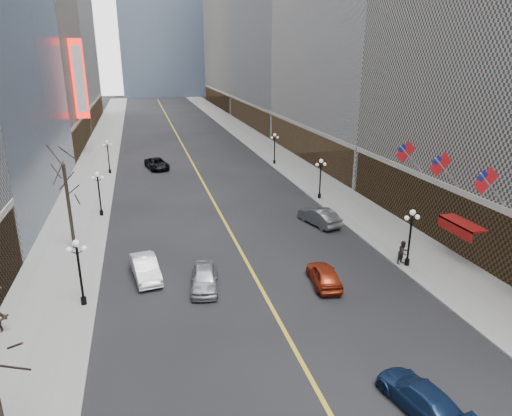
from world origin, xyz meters
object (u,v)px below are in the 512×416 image
streetlamp_east_3 (275,145)px  car_sb_far (319,216)px  car_nb_near (205,278)px  car_nb_far (157,164)px  streetlamp_east_2 (320,175)px  car_sb_mid (324,275)px  streetlamp_west_1 (79,266)px  streetlamp_west_3 (108,153)px  car_nb_mid (145,268)px  streetlamp_east_1 (410,232)px  car_sb_near (420,396)px  streetlamp_west_2 (99,189)px

streetlamp_east_3 → car_sb_far: streetlamp_east_3 is taller
streetlamp_east_3 → car_nb_near: 38.86m
car_sb_far → car_nb_far: bearing=-77.4°
streetlamp_east_2 → streetlamp_east_3: bearing=90.0°
streetlamp_east_2 → car_sb_mid: (-7.32, -19.08, -2.14)m
streetlamp_west_1 → streetlamp_west_3: same height
streetlamp_west_3 → car_nb_mid: (4.02, -32.94, -2.11)m
car_nb_near → car_nb_mid: car_nb_near is taller
streetlamp_east_2 → car_sb_far: (-3.09, -7.62, -2.07)m
streetlamp_east_1 → streetlamp_east_2: 18.00m
streetlamp_east_1 → streetlamp_west_1: size_ratio=1.00×
streetlamp_east_3 → car_sb_far: bearing=-96.9°
car_nb_mid → car_sb_near: size_ratio=1.02×
streetlamp_west_2 → car_sb_near: bearing=-63.2°
car_sb_near → streetlamp_east_2: bearing=-114.3°
car_sb_near → car_sb_far: 24.27m
streetlamp_east_2 → streetlamp_west_3: size_ratio=1.00×
streetlamp_east_1 → streetlamp_east_3: same height
streetlamp_west_3 → car_sb_mid: 40.56m
streetlamp_east_2 → car_nb_mid: (-19.58, -14.94, -2.11)m
streetlamp_west_2 → car_sb_far: (20.51, -7.62, -2.07)m
car_nb_mid → car_sb_mid: bearing=-26.8°
streetlamp_west_2 → car_nb_far: bearing=71.7°
car_nb_far → car_sb_mid: car_nb_far is taller
car_nb_near → car_sb_near: 16.03m
car_sb_near → car_nb_far: bearing=-90.1°
streetlamp_east_1 → car_nb_near: size_ratio=0.97×
streetlamp_west_2 → streetlamp_west_1: bearing=-90.0°
car_nb_far → car_nb_mid: bearing=-106.4°
streetlamp_east_1 → car_sb_mid: 7.70m
streetlamp_east_3 → car_sb_near: (-7.69, -49.44, -2.22)m
car_nb_near → streetlamp_west_3: bearing=111.6°
streetlamp_west_2 → streetlamp_east_3: bearing=37.3°
streetlamp_east_1 → car_sb_mid: (-7.32, -1.08, -2.14)m
streetlamp_west_1 → car_nb_far: streetlamp_west_1 is taller
streetlamp_east_1 → car_sb_near: streetlamp_east_1 is taller
streetlamp_west_2 → car_sb_mid: size_ratio=1.02×
streetlamp_west_2 → car_sb_near: streetlamp_west_2 is taller
streetlamp_east_3 → streetlamp_west_1: (-23.60, -36.00, 0.00)m
streetlamp_east_1 → car_nb_mid: bearing=171.1°
car_nb_mid → streetlamp_east_2: bearing=29.2°
streetlamp_east_3 → car_nb_near: bearing=-113.7°
car_sb_near → streetlamp_east_1: bearing=-130.4°
streetlamp_east_1 → streetlamp_east_3: (0.00, 36.00, 0.00)m
streetlamp_east_1 → streetlamp_west_1: same height
car_sb_mid → car_sb_far: size_ratio=0.89×
streetlamp_east_2 → car_sb_mid: streetlamp_east_2 is taller
car_nb_far → streetlamp_east_1: bearing=-77.8°
streetlamp_east_3 → streetlamp_west_1: 43.05m
car_nb_mid → car_sb_far: (16.50, 7.32, 0.04)m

